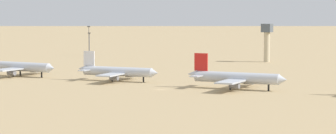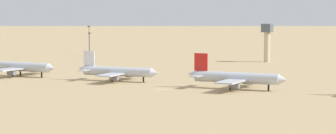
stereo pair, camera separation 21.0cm
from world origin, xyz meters
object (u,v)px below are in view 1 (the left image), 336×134
parked_jet_orange_2 (19,67)px  control_tower (267,39)px  parked_jet_white_3 (117,72)px  light_pole_west (89,38)px  parked_jet_red_4 (236,78)px  light_pole_mid (89,42)px

parked_jet_orange_2 → control_tower: control_tower is taller
parked_jet_white_3 → control_tower: size_ratio=1.78×
control_tower → light_pole_west: bearing=178.8°
parked_jet_white_3 → parked_jet_red_4: parked_jet_red_4 is taller
parked_jet_white_3 → light_pole_west: size_ratio=2.10×
parked_jet_orange_2 → light_pole_mid: size_ratio=2.81×
parked_jet_white_3 → light_pole_mid: size_ratio=2.65×
parked_jet_orange_2 → light_pole_mid: bearing=110.8°
parked_jet_orange_2 → control_tower: size_ratio=1.89×
parked_jet_red_4 → light_pole_west: size_ratio=2.27×
parked_jet_red_4 → light_pole_west: bearing=136.9°
parked_jet_white_3 → parked_jet_red_4: (54.37, -5.04, 0.33)m
light_pole_west → parked_jet_red_4: bearing=-41.3°
parked_jet_orange_2 → light_pole_mid: 127.28m
parked_jet_orange_2 → parked_jet_red_4: parked_jet_red_4 is taller
light_pole_mid → parked_jet_white_3: bearing=-53.0°
parked_jet_orange_2 → parked_jet_red_4: bearing=-0.1°
parked_jet_red_4 → parked_jet_white_3: bearing=172.8°
parked_jet_red_4 → light_pole_mid: 190.81m
parked_jet_red_4 → light_pole_mid: light_pole_mid is taller
light_pole_mid → control_tower: bearing=1.9°
control_tower → parked_jet_white_3: bearing=-99.2°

